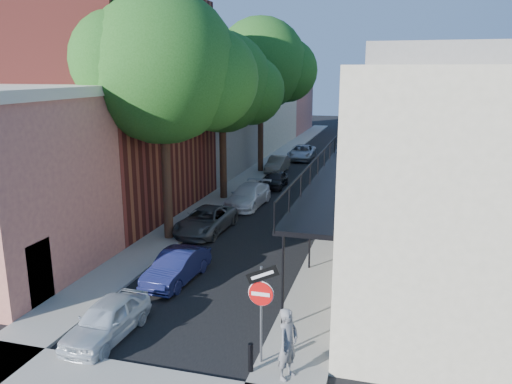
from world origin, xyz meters
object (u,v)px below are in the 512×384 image
Objects in this scene: parked_car_d at (248,196)px; parked_car_f at (277,164)px; parked_car_b at (177,267)px; parked_car_c at (206,221)px; parked_car_e at (276,179)px; parked_car_g at (302,152)px; oak_near at (173,71)px; oak_mid at (229,85)px; sign_post at (261,298)px; bollard at (251,357)px; pedestrian at (288,344)px; parked_car_a at (107,320)px; oak_far at (267,66)px.

parked_car_f is (-0.67, 10.59, -0.02)m from parked_car_d.
parked_car_b is 0.96× the size of parked_car_f.
parked_car_f is at bearing 92.57° from parked_car_c.
parked_car_e is 11.44m from parked_car_g.
oak_near is 1.12× the size of oak_mid.
parked_car_d reaches higher than parked_car_f.
sign_post is at bearing -83.57° from parked_car_g.
bollard is 13.78m from oak_near.
parked_car_g is at bearing 98.03° from bollard.
pedestrian is at bearing -39.14° from parked_car_b.
oak_mid is 2.69× the size of parked_car_f.
oak_mid is 7.81m from parked_car_e.
oak_mid is at bearing -98.58° from parked_car_g.
parked_car_d is at bearing 106.51° from bollard.
parked_car_b reaches higher than parked_car_a.
oak_mid is at bearing -90.41° from oak_far.
oak_far is 2.70× the size of parked_car_c.
parked_car_a is (1.71, -17.02, -6.47)m from oak_mid.
oak_near reaches higher than pedestrian.
bollard is 6.72m from parked_car_b.
parked_car_e is at bearing 88.67° from parked_car_d.
oak_far reaches higher than parked_car_d.
parked_car_d is at bearing -86.05° from parked_car_f.
oak_far is 2.51× the size of parked_car_g.
oak_mid is 16.65m from parked_car_g.
sign_post is 12.03m from parked_car_c.
parked_car_a is at bearing -79.63° from oak_near.
parked_car_f is 1.97× the size of pedestrian.
oak_far is at bearing 101.65° from parked_car_d.
parked_car_d reaches higher than parked_car_b.
parked_car_c is at bearing 116.54° from bollard.
parked_car_f is at bearing -99.94° from parked_car_g.
oak_near is 5.95× the size of pedestrian.
parked_car_a is 20.86m from parked_car_e.
sign_post is at bearing -77.59° from parked_car_f.
pedestrian reaches higher than parked_car_b.
oak_mid is at bearing 44.00° from pedestrian.
parked_car_a is 26.20m from parked_car_f.
sign_post is at bearing -54.91° from oak_near.
sign_post reaches higher than parked_car_g.
parked_car_f is at bearing 100.72° from parked_car_e.
parked_car_a is 0.78× the size of parked_car_c.
parked_car_f is (0.86, 17.14, -7.25)m from oak_near.
oak_far is (-6.35, 26.77, 7.74)m from bollard.
parked_car_a is at bearing -87.95° from parked_car_f.
sign_post reaches higher than bollard.
oak_near is 18.63m from parked_car_f.
oak_mid reaches higher than parked_car_g.
sign_post is 19.14m from oak_mid.
parked_car_g is (0.84, 22.01, 0.05)m from parked_car_c.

